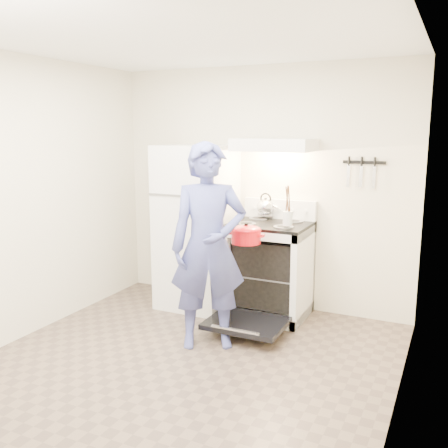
{
  "coord_description": "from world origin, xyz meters",
  "views": [
    {
      "loc": [
        1.88,
        -3.08,
        1.86
      ],
      "look_at": [
        -0.05,
        1.0,
        1.0
      ],
      "focal_mm": 40.0,
      "sensor_mm": 36.0,
      "label": 1
    }
  ],
  "objects": [
    {
      "name": "refrigerator",
      "position": [
        -0.58,
        1.45,
        0.85
      ],
      "size": [
        0.7,
        0.7,
        1.7
      ],
      "primitive_type": "cube",
      "color": "silver",
      "rests_on": "floor"
    },
    {
      "name": "person",
      "position": [
        0.0,
        0.58,
        0.88
      ],
      "size": [
        0.77,
        0.69,
        1.76
      ],
      "primitive_type": "imported",
      "rotation": [
        0.0,
        0.0,
        0.53
      ],
      "color": "navy",
      "rests_on": "floor"
    },
    {
      "name": "utensil_jar",
      "position": [
        0.47,
        1.29,
        1.05
      ],
      "size": [
        0.1,
        0.1,
        0.13
      ],
      "primitive_type": "cylinder",
      "rotation": [
        0.0,
        0.0,
        -0.18
      ],
      "color": "silver",
      "rests_on": "cooktop"
    },
    {
      "name": "pizza_stone",
      "position": [
        0.23,
        1.42,
        0.45
      ],
      "size": [
        0.34,
        0.34,
        0.02
      ],
      "primitive_type": "cylinder",
      "color": "brown",
      "rests_on": "oven_rack"
    },
    {
      "name": "knife_strip",
      "position": [
        1.05,
        1.79,
        1.55
      ],
      "size": [
        0.4,
        0.02,
        0.03
      ],
      "primitive_type": "cube",
      "color": "black",
      "rests_on": "back_wall"
    },
    {
      "name": "oven_rack",
      "position": [
        0.23,
        1.48,
        0.44
      ],
      "size": [
        0.6,
        0.52,
        0.01
      ],
      "primitive_type": "cube",
      "color": "slate",
      "rests_on": "stove_body"
    },
    {
      "name": "oven_door",
      "position": [
        0.23,
        0.88,
        0.12
      ],
      "size": [
        0.7,
        0.54,
        0.04
      ],
      "primitive_type": "cube",
      "color": "black",
      "rests_on": "floor"
    },
    {
      "name": "stove_body",
      "position": [
        0.23,
        1.48,
        0.46
      ],
      "size": [
        0.76,
        0.65,
        0.92
      ],
      "primitive_type": "cube",
      "color": "silver",
      "rests_on": "floor"
    },
    {
      "name": "tea_kettle",
      "position": [
        0.09,
        1.7,
        1.08
      ],
      "size": [
        0.22,
        0.18,
        0.26
      ],
      "primitive_type": null,
      "color": "silver",
      "rests_on": "cooktop"
    },
    {
      "name": "dutch_oven",
      "position": [
        0.21,
        0.92,
        0.92
      ],
      "size": [
        0.33,
        0.26,
        0.22
      ],
      "primitive_type": null,
      "color": "#BD0910",
      "rests_on": "person"
    },
    {
      "name": "range_hood",
      "position": [
        0.23,
        1.55,
        1.71
      ],
      "size": [
        0.76,
        0.5,
        0.12
      ],
      "primitive_type": "cube",
      "color": "silver",
      "rests_on": "back_wall"
    },
    {
      "name": "backsplash",
      "position": [
        0.23,
        1.76,
        1.05
      ],
      "size": [
        0.76,
        0.07,
        0.2
      ],
      "primitive_type": "cube",
      "color": "silver",
      "rests_on": "cooktop"
    },
    {
      "name": "floor",
      "position": [
        0.0,
        0.0,
        0.0
      ],
      "size": [
        3.6,
        3.6,
        0.0
      ],
      "primitive_type": "plane",
      "color": "brown",
      "rests_on": "ground"
    },
    {
      "name": "back_wall",
      "position": [
        0.0,
        1.8,
        1.25
      ],
      "size": [
        3.2,
        0.02,
        2.5
      ],
      "primitive_type": "cube",
      "color": "beige",
      "rests_on": "ground"
    },
    {
      "name": "cooktop",
      "position": [
        0.23,
        1.48,
        0.94
      ],
      "size": [
        0.76,
        0.65,
        0.03
      ],
      "primitive_type": "cube",
      "color": "black",
      "rests_on": "stove_body"
    }
  ]
}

